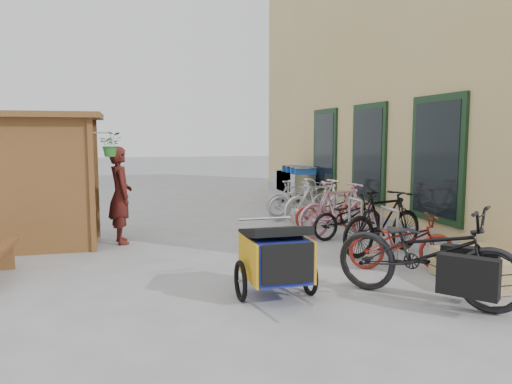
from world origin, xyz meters
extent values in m
plane|color=#9A9A9D|center=(0.00, 0.00, 0.00)|extent=(80.00, 80.00, 0.00)
cube|color=tan|center=(6.50, 4.50, 3.50)|extent=(6.00, 13.00, 7.00)
cube|color=#9A9A9D|center=(3.58, 4.50, 0.15)|extent=(0.18, 13.00, 0.30)
cube|color=black|center=(3.47, 0.50, 1.60)|extent=(0.06, 1.50, 2.20)
cube|color=black|center=(3.44, 0.50, 1.60)|extent=(0.02, 1.25, 1.95)
cube|color=black|center=(3.47, 3.00, 1.60)|extent=(0.06, 1.50, 2.20)
cube|color=black|center=(3.44, 3.00, 1.60)|extent=(0.02, 1.25, 1.95)
cube|color=black|center=(3.47, 5.50, 1.60)|extent=(0.06, 1.50, 2.20)
cube|color=black|center=(3.44, 5.50, 1.60)|extent=(0.02, 1.25, 1.95)
cube|color=brown|center=(-2.30, 1.85, 1.15)|extent=(0.09, 0.09, 2.30)
cube|color=brown|center=(-2.30, 3.15, 1.15)|extent=(0.09, 0.09, 2.30)
cube|color=brown|center=(-3.20, 1.88, 1.15)|extent=(1.80, 0.05, 2.30)
cube|color=brown|center=(-3.20, 3.12, 1.15)|extent=(1.80, 0.05, 2.30)
cube|color=brown|center=(-3.20, 2.50, 2.35)|extent=(2.15, 1.65, 0.10)
cube|color=brown|center=(-3.40, 2.50, 0.90)|extent=(1.30, 1.15, 0.04)
cube|color=brown|center=(-3.40, 2.50, 1.50)|extent=(1.30, 1.15, 0.04)
cylinder|color=#A5A8AD|center=(-2.12, 1.85, 2.05)|extent=(0.36, 0.02, 0.02)
imported|color=#266C26|center=(-1.97, 1.85, 1.85)|extent=(0.38, 0.33, 0.42)
cylinder|color=#A5A8AD|center=(2.30, -0.25, 0.42)|extent=(0.05, 0.05, 0.84)
cylinder|color=#A5A8AD|center=(2.30, 0.25, 0.42)|extent=(0.05, 0.05, 0.84)
cylinder|color=#A5A8AD|center=(2.30, 0.00, 0.84)|extent=(0.05, 0.50, 0.05)
cylinder|color=#A5A8AD|center=(2.30, 0.95, 0.42)|extent=(0.05, 0.05, 0.84)
cylinder|color=#A5A8AD|center=(2.30, 1.45, 0.42)|extent=(0.05, 0.05, 0.84)
cylinder|color=#A5A8AD|center=(2.30, 1.20, 0.84)|extent=(0.05, 0.50, 0.05)
cylinder|color=#A5A8AD|center=(2.30, 2.15, 0.42)|extent=(0.05, 0.05, 0.84)
cylinder|color=#A5A8AD|center=(2.30, 2.65, 0.42)|extent=(0.05, 0.05, 0.84)
cylinder|color=#A5A8AD|center=(2.30, 2.40, 0.84)|extent=(0.05, 0.50, 0.05)
cylinder|color=#A5A8AD|center=(2.30, 3.35, 0.42)|extent=(0.05, 0.05, 0.84)
cylinder|color=#A5A8AD|center=(2.30, 3.85, 0.42)|extent=(0.05, 0.05, 0.84)
cylinder|color=#A5A8AD|center=(2.30, 3.60, 0.84)|extent=(0.05, 0.50, 0.05)
cylinder|color=#A5A8AD|center=(2.30, 4.55, 0.42)|extent=(0.05, 0.05, 0.84)
cylinder|color=#A5A8AD|center=(2.30, 5.05, 0.42)|extent=(0.05, 0.05, 0.84)
cylinder|color=#A5A8AD|center=(2.30, 4.80, 0.84)|extent=(0.05, 0.50, 0.05)
cube|color=tan|center=(3.00, -1.40, 0.07)|extent=(1.00, 1.20, 0.12)
cube|color=tan|center=(3.00, -1.40, 0.21)|extent=(1.00, 1.20, 0.12)
cube|color=tan|center=(3.00, -1.40, 0.35)|extent=(1.00, 1.20, 0.12)
cube|color=silver|center=(3.00, 6.16, 0.66)|extent=(0.60, 0.93, 0.57)
cube|color=#1B51B0|center=(3.00, 5.69, 1.04)|extent=(0.60, 0.04, 0.20)
cylinder|color=silver|center=(3.00, 5.66, 1.12)|extent=(0.63, 0.04, 0.04)
cylinder|color=black|center=(2.76, 5.78, 0.07)|extent=(0.04, 0.13, 0.13)
cube|color=silver|center=(3.00, 6.55, 0.66)|extent=(0.60, 0.93, 0.57)
cube|color=#1B51B0|center=(3.00, 6.08, 1.04)|extent=(0.60, 0.04, 0.20)
cylinder|color=silver|center=(3.00, 6.04, 1.12)|extent=(0.63, 0.04, 0.04)
cylinder|color=black|center=(2.76, 6.16, 0.07)|extent=(0.04, 0.13, 0.13)
cube|color=silver|center=(3.00, 6.93, 0.66)|extent=(0.60, 0.93, 0.57)
cube|color=#1B51B0|center=(3.00, 6.46, 1.04)|extent=(0.60, 0.04, 0.20)
cylinder|color=silver|center=(3.00, 6.43, 1.12)|extent=(0.63, 0.04, 0.04)
cylinder|color=black|center=(2.76, 6.55, 0.07)|extent=(0.04, 0.13, 0.13)
cube|color=silver|center=(3.00, 7.31, 0.66)|extent=(0.60, 0.93, 0.57)
cube|color=#1B51B0|center=(3.00, 6.84, 1.04)|extent=(0.60, 0.04, 0.20)
cylinder|color=silver|center=(3.00, 6.81, 1.12)|extent=(0.63, 0.04, 0.04)
cylinder|color=black|center=(2.76, 6.93, 0.07)|extent=(0.04, 0.13, 0.13)
cube|color=navy|center=(0.03, -1.25, 0.50)|extent=(0.67, 0.89, 0.51)
cube|color=gold|center=(-0.33, -1.25, 0.50)|extent=(0.04, 0.88, 0.51)
cube|color=gold|center=(0.38, -1.24, 0.50)|extent=(0.04, 0.88, 0.51)
cube|color=black|center=(0.03, -1.71, 0.53)|extent=(0.62, 0.04, 0.47)
cube|color=black|center=(0.03, -1.19, 0.81)|extent=(0.74, 0.85, 0.25)
torus|color=black|center=(-0.42, -1.25, 0.24)|extent=(0.07, 0.51, 0.51)
torus|color=black|center=(0.48, -1.24, 0.24)|extent=(0.07, 0.51, 0.51)
cylinder|color=#B7B7BC|center=(0.04, -2.00, 0.24)|extent=(0.04, 0.75, 0.03)
cylinder|color=#B7B7BC|center=(0.02, -0.77, 0.91)|extent=(0.71, 0.04, 0.03)
imported|color=black|center=(1.74, -1.84, 0.59)|extent=(2.04, 2.25, 1.19)
cube|color=black|center=(1.90, -2.43, 0.45)|extent=(0.55, 0.62, 0.45)
cube|color=black|center=(2.22, -2.03, 0.45)|extent=(0.55, 0.62, 0.45)
cube|color=#E44915|center=(2.06, -2.23, 0.50)|extent=(0.21, 0.22, 0.12)
imported|color=maroon|center=(-1.84, 2.48, 0.90)|extent=(0.54, 0.72, 1.81)
imported|color=maroon|center=(2.24, -0.49, 0.42)|extent=(1.68, 0.94, 0.83)
imported|color=black|center=(2.44, 0.43, 0.55)|extent=(1.91, 1.07, 1.11)
imported|color=black|center=(2.43, 1.79, 0.42)|extent=(1.69, 0.87, 0.84)
imported|color=pink|center=(2.32, 1.98, 0.55)|extent=(1.91, 0.88, 1.11)
imported|color=maroon|center=(2.45, 2.79, 0.40)|extent=(1.53, 0.54, 0.80)
imported|color=white|center=(2.45, 3.34, 0.53)|extent=(1.82, 0.77, 1.06)
imported|color=#A4A4A8|center=(2.29, 4.10, 0.46)|extent=(1.85, 0.94, 0.93)
imported|color=#A4A4A8|center=(2.30, 4.59, 0.45)|extent=(1.52, 0.56, 0.89)
camera|label=1|loc=(-1.75, -7.03, 2.01)|focal=35.00mm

